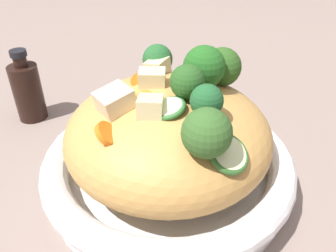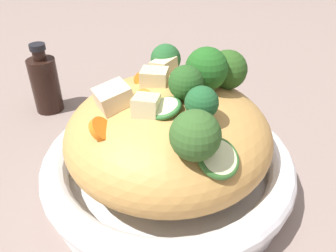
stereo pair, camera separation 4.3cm
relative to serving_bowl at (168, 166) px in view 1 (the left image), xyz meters
The scene contains 8 objects.
ground_plane 0.03m from the serving_bowl, ahead, with size 3.00×3.00×0.00m, color gray.
serving_bowl is the anchor object (origin of this frame).
noodle_heap 0.05m from the serving_bowl, 62.32° to the left, with size 0.26×0.26×0.12m.
broccoli_florets 0.13m from the serving_bowl, 120.94° to the right, with size 0.23×0.19×0.08m.
carrot_coins 0.11m from the serving_bowl, 87.85° to the left, with size 0.08×0.15×0.04m.
zucchini_slices 0.13m from the serving_bowl, 166.79° to the left, with size 0.12×0.06×0.05m.
chicken_chunks 0.12m from the serving_bowl, 40.51° to the left, with size 0.12×0.14×0.04m.
soy_sauce_bottle 0.30m from the serving_bowl, 12.80° to the left, with size 0.05×0.05×0.13m.
Camera 1 is at (-0.27, 0.24, 0.33)m, focal length 36.80 mm.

